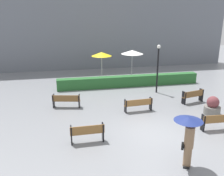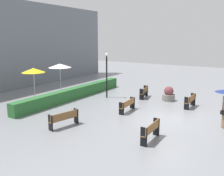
{
  "view_description": "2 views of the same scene",
  "coord_description": "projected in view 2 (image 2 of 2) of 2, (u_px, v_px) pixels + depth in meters",
  "views": [
    {
      "loc": [
        -4.46,
        -10.93,
        6.12
      ],
      "look_at": [
        -1.46,
        3.77,
        1.41
      ],
      "focal_mm": 39.78,
      "sensor_mm": 36.0,
      "label": 1
    },
    {
      "loc": [
        -13.71,
        -4.52,
        4.85
      ],
      "look_at": [
        1.13,
        4.91,
        1.23
      ],
      "focal_mm": 38.83,
      "sensor_mm": 36.0,
      "label": 2
    }
  ],
  "objects": [
    {
      "name": "bench_far_right",
      "position": [
        144.0,
        92.0,
        20.01
      ],
      "size": [
        1.67,
        0.71,
        0.9
      ],
      "color": "brown",
      "rests_on": "ground"
    },
    {
      "name": "building_facade",
      "position": [
        4.0,
        46.0,
        22.25
      ],
      "size": [
        28.0,
        1.2,
        8.39
      ],
      "primitive_type": "cube",
      "color": "slate",
      "rests_on": "ground"
    },
    {
      "name": "hedge_strip",
      "position": [
        75.0,
        93.0,
        19.81
      ],
      "size": [
        11.94,
        0.7,
        0.89
      ],
      "primitive_type": "cube",
      "color": "#28602D",
      "rests_on": "ground"
    },
    {
      "name": "lamp_post",
      "position": [
        107.0,
        70.0,
        19.71
      ],
      "size": [
        0.28,
        0.28,
        3.69
      ],
      "color": "black",
      "rests_on": "ground"
    },
    {
      "name": "planter_pot",
      "position": [
        169.0,
        95.0,
        19.1
      ],
      "size": [
        0.98,
        0.98,
        1.14
      ],
      "color": "slate",
      "rests_on": "ground"
    },
    {
      "name": "bench_near_left",
      "position": [
        151.0,
        130.0,
        11.57
      ],
      "size": [
        1.65,
        0.34,
        0.92
      ],
      "color": "olive",
      "rests_on": "ground"
    },
    {
      "name": "bench_far_left",
      "position": [
        64.0,
        118.0,
        13.38
      ],
      "size": [
        1.83,
        0.73,
        0.88
      ],
      "color": "brown",
      "rests_on": "ground"
    },
    {
      "name": "ground_plane",
      "position": [
        170.0,
        120.0,
        14.69
      ],
      "size": [
        60.0,
        60.0,
        0.0
      ],
      "primitive_type": "plane",
      "color": "gray"
    },
    {
      "name": "bench_mid_center",
      "position": [
        128.0,
        105.0,
        16.22
      ],
      "size": [
        1.83,
        0.45,
        0.82
      ],
      "color": "olive",
      "rests_on": "ground"
    },
    {
      "name": "patio_umbrella_white",
      "position": [
        60.0,
        66.0,
        21.45
      ],
      "size": [
        2.02,
        2.02,
        2.65
      ],
      "color": "silver",
      "rests_on": "ground"
    },
    {
      "name": "bench_near_right",
      "position": [
        191.0,
        100.0,
        17.16
      ],
      "size": [
        1.56,
        0.41,
        0.9
      ],
      "color": "olive",
      "rests_on": "ground"
    },
    {
      "name": "patio_umbrella_yellow",
      "position": [
        33.0,
        70.0,
        19.22
      ],
      "size": [
        1.83,
        1.83,
        2.53
      ],
      "color": "silver",
      "rests_on": "ground"
    }
  ]
}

